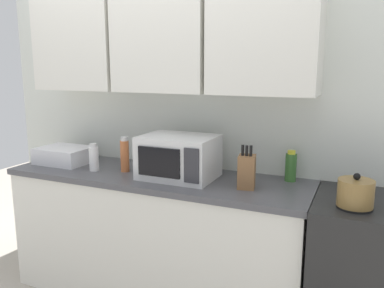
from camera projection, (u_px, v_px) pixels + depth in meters
wall_back_with_cabinets at (171, 74)px, 2.77m from camera, size 2.96×0.38×2.60m
counter_run at (157, 236)px, 2.77m from camera, size 2.09×0.63×0.90m
stove_range at (382, 281)px, 2.18m from camera, size 0.76×0.64×0.91m
kettle at (356, 193)px, 2.02m from camera, size 0.18×0.18×0.18m
microwave at (179, 157)px, 2.57m from camera, size 0.48×0.37×0.28m
dish_rack at (65, 155)px, 2.99m from camera, size 0.38×0.30×0.12m
knife_block at (247, 171)px, 2.36m from camera, size 0.12×0.14×0.26m
bottle_spice_jar at (125, 155)px, 2.73m from camera, size 0.06×0.06×0.25m
bottle_white_jar at (94, 158)px, 2.76m from camera, size 0.07×0.07×0.19m
bottle_green_oil at (291, 167)px, 2.51m from camera, size 0.07×0.07×0.20m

